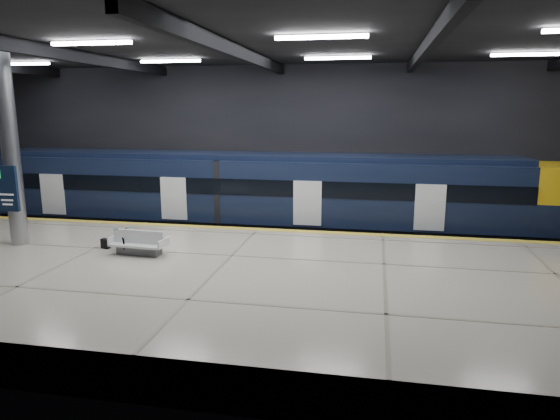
# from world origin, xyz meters

# --- Properties ---
(ground) EXTENTS (30.00, 30.00, 0.00)m
(ground) POSITION_xyz_m (0.00, 0.00, 0.00)
(ground) COLOR black
(ground) RESTS_ON ground
(room_shell) EXTENTS (30.10, 16.10, 8.05)m
(room_shell) POSITION_xyz_m (-0.00, 0.00, 5.72)
(room_shell) COLOR black
(room_shell) RESTS_ON ground
(platform) EXTENTS (30.00, 11.00, 1.10)m
(platform) POSITION_xyz_m (0.00, -2.50, 0.55)
(platform) COLOR beige
(platform) RESTS_ON ground
(safety_strip) EXTENTS (30.00, 0.40, 0.01)m
(safety_strip) POSITION_xyz_m (0.00, 2.75, 1.11)
(safety_strip) COLOR yellow
(safety_strip) RESTS_ON platform
(rails) EXTENTS (30.00, 1.52, 0.16)m
(rails) POSITION_xyz_m (0.00, 5.50, 0.08)
(rails) COLOR gray
(rails) RESTS_ON ground
(train) EXTENTS (29.40, 2.84, 3.79)m
(train) POSITION_xyz_m (0.65, 5.50, 2.06)
(train) COLOR black
(train) RESTS_ON ground
(bench) EXTENTS (1.94, 0.89, 0.84)m
(bench) POSITION_xyz_m (-3.10, -1.46, 1.39)
(bench) COLOR #595B60
(bench) RESTS_ON platform
(bicycle) EXTENTS (1.46, 1.68, 0.87)m
(bicycle) POSITION_xyz_m (-4.01, -1.00, 1.54)
(bicycle) COLOR #99999E
(bicycle) RESTS_ON platform
(pannier_bag) EXTENTS (0.34, 0.26, 0.35)m
(pannier_bag) POSITION_xyz_m (-4.61, -1.00, 1.28)
(pannier_bag) COLOR black
(pannier_bag) RESTS_ON platform
(info_column) EXTENTS (0.90, 0.78, 6.90)m
(info_column) POSITION_xyz_m (-8.00, -1.03, 4.46)
(info_column) COLOR #9EA0A5
(info_column) RESTS_ON platform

